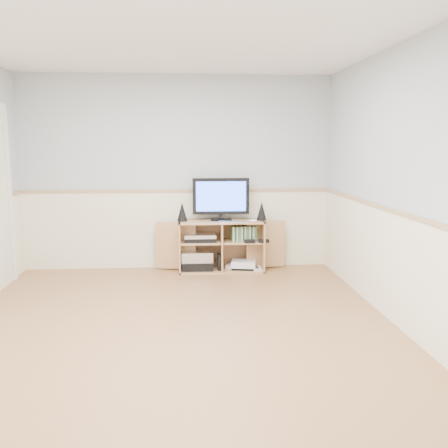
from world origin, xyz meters
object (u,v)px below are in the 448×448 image
Objects in this scene: monitor at (221,198)px; game_consoles at (243,265)px; media_cabinet at (221,244)px; keyboard at (231,222)px.

game_consoles is (0.28, -0.06, -0.87)m from monitor.
media_cabinet is 0.39m from game_consoles.
monitor is at bearing -90.00° from media_cabinet.
keyboard is at bearing -59.49° from media_cabinet.
monitor is 1.57× the size of game_consoles.
keyboard reaches higher than game_consoles.
keyboard is 0.62m from game_consoles.
monitor is (0.00, -0.00, 0.61)m from media_cabinet.
game_consoles is (0.17, 0.13, -0.59)m from keyboard.
keyboard reaches higher than media_cabinet.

